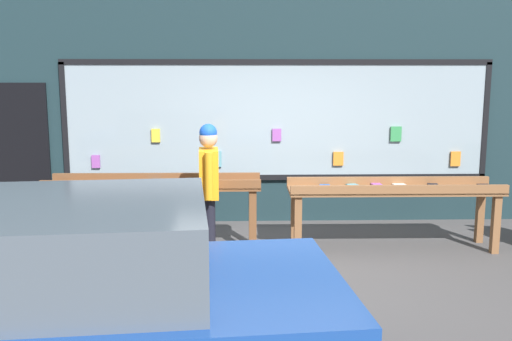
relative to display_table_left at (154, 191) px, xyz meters
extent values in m
plane|color=#474444|center=(1.52, -0.87, -0.77)|extent=(40.00, 40.00, 0.00)
cube|color=#192D33|center=(1.52, 1.53, 1.00)|extent=(8.89, 0.20, 3.53)
cube|color=#8C9EA8|center=(1.64, 1.40, 0.78)|extent=(6.25, 0.03, 1.71)
cube|color=black|center=(1.64, 1.40, 1.63)|extent=(6.33, 0.06, 0.08)
cube|color=black|center=(1.64, 1.40, -0.08)|extent=(6.33, 0.06, 0.08)
cube|color=black|center=(-1.49, 1.40, 0.78)|extent=(0.08, 0.06, 1.71)
cube|color=black|center=(4.77, 1.40, 0.78)|extent=(0.08, 0.06, 1.71)
cube|color=#994CA5|center=(-1.05, 1.36, 0.18)|extent=(0.12, 0.03, 0.19)
cube|color=yellow|center=(-0.16, 1.36, 0.56)|extent=(0.12, 0.03, 0.20)
cube|color=#5999A5|center=(0.73, 1.36, 0.21)|extent=(0.15, 0.03, 0.23)
cube|color=#994CA5|center=(1.63, 1.36, 0.56)|extent=(0.13, 0.03, 0.19)
cube|color=orange|center=(2.56, 1.36, 0.20)|extent=(0.15, 0.03, 0.21)
cube|color=#338C4C|center=(3.42, 1.36, 0.57)|extent=(0.16, 0.03, 0.22)
cube|color=orange|center=(4.34, 1.36, 0.20)|extent=(0.15, 0.03, 0.22)
cube|color=black|center=(-2.19, 1.40, 0.28)|extent=(0.90, 0.04, 2.10)
cube|color=brown|center=(-1.24, -0.19, -0.36)|extent=(0.09, 0.09, 0.82)
cube|color=brown|center=(1.24, -0.20, -0.36)|extent=(0.09, 0.09, 0.82)
cube|color=brown|center=(-1.23, 0.21, -0.36)|extent=(0.09, 0.09, 0.82)
cube|color=brown|center=(1.24, 0.19, -0.36)|extent=(0.09, 0.09, 0.82)
cube|color=brown|center=(0.00, 0.00, 0.07)|extent=(2.68, 0.57, 0.04)
cube|color=brown|center=(0.00, -0.25, 0.13)|extent=(2.68, 0.08, 0.12)
cube|color=brown|center=(0.01, 0.25, 0.13)|extent=(2.68, 0.08, 0.12)
cube|color=#2659B2|center=(-1.19, 0.07, 0.10)|extent=(0.15, 0.20, 0.03)
cube|color=#5999A5|center=(-0.63, -0.11, 0.11)|extent=(0.16, 0.21, 0.03)
cube|color=#2659B2|center=(-0.01, 0.12, 0.10)|extent=(0.13, 0.22, 0.02)
cube|color=#338C4C|center=(0.56, 0.06, 0.10)|extent=(0.17, 0.22, 0.02)
cube|color=red|center=(1.23, -0.14, 0.10)|extent=(0.14, 0.22, 0.02)
cube|color=brown|center=(1.80, -0.23, -0.39)|extent=(0.09, 0.09, 0.74)
cube|color=brown|center=(4.27, -0.25, -0.39)|extent=(0.09, 0.09, 0.74)
cube|color=brown|center=(1.80, 0.25, -0.39)|extent=(0.09, 0.09, 0.74)
cube|color=brown|center=(4.28, 0.23, -0.39)|extent=(0.09, 0.09, 0.74)
cube|color=brown|center=(3.04, 0.00, 0.00)|extent=(2.68, 0.66, 0.04)
cube|color=brown|center=(3.04, -0.29, 0.06)|extent=(2.68, 0.08, 0.12)
cube|color=brown|center=(3.04, 0.29, 0.06)|extent=(2.68, 0.08, 0.12)
cube|color=#5999A5|center=(1.84, -0.01, 0.03)|extent=(0.18, 0.24, 0.02)
cube|color=#2659B2|center=(2.18, 0.13, 0.03)|extent=(0.14, 0.22, 0.02)
cube|color=#5999A5|center=(2.56, 0.15, 0.03)|extent=(0.19, 0.26, 0.02)
cube|color=#994CA5|center=(2.87, 0.17, 0.03)|extent=(0.13, 0.21, 0.03)
cube|color=silver|center=(3.17, 0.17, 0.03)|extent=(0.18, 0.22, 0.02)
cube|color=black|center=(3.58, 0.10, 0.03)|extent=(0.16, 0.23, 0.03)
cube|color=#2659B2|center=(3.88, -0.09, 0.03)|extent=(0.18, 0.23, 0.03)
cube|color=black|center=(4.26, 0.08, 0.03)|extent=(0.15, 0.22, 0.02)
cylinder|color=black|center=(0.72, -0.56, -0.37)|extent=(0.14, 0.14, 0.80)
cylinder|color=black|center=(0.71, -0.40, -0.37)|extent=(0.14, 0.14, 0.80)
cube|color=orange|center=(0.72, -0.48, 0.31)|extent=(0.25, 0.46, 0.56)
cylinder|color=orange|center=(0.74, -0.77, 0.33)|extent=(0.09, 0.09, 0.54)
cylinder|color=orange|center=(0.70, -0.20, 0.33)|extent=(0.09, 0.09, 0.54)
sphere|color=tan|center=(0.72, -0.48, 0.72)|extent=(0.22, 0.22, 0.22)
sphere|color=blue|center=(0.72, -0.48, 0.79)|extent=(0.21, 0.21, 0.21)
ellipsoid|color=black|center=(0.28, -0.70, -0.48)|extent=(0.36, 0.43, 0.23)
ellipsoid|color=black|center=(0.28, -0.70, -0.47)|extent=(0.31, 0.30, 0.24)
sphere|color=black|center=(0.19, -0.50, -0.44)|extent=(0.20, 0.20, 0.20)
cylinder|color=black|center=(0.37, -0.90, -0.45)|extent=(0.07, 0.10, 0.12)
cylinder|color=black|center=(0.28, -0.58, -0.68)|extent=(0.04, 0.04, 0.17)
cylinder|color=black|center=(0.18, -0.63, -0.68)|extent=(0.04, 0.04, 0.17)
cylinder|color=black|center=(0.38, -0.78, -0.68)|extent=(0.04, 0.04, 0.17)
cylinder|color=black|center=(0.27, -0.83, -0.68)|extent=(0.04, 0.04, 0.17)
cube|color=navy|center=(-0.34, -3.47, -0.19)|extent=(4.39, 2.14, 0.55)
cube|color=#4C5660|center=(-0.34, -3.47, 0.36)|extent=(2.51, 1.76, 0.56)
cylinder|color=black|center=(0.98, -2.46, -0.47)|extent=(0.61, 0.23, 0.60)
camera|label=1|loc=(1.08, -7.05, 1.46)|focal=40.00mm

